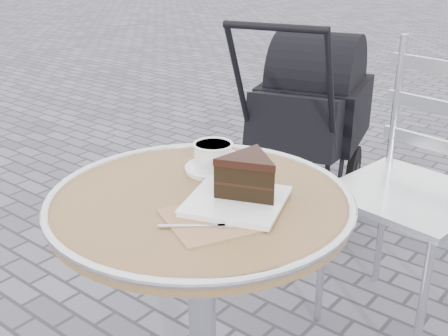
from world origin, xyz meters
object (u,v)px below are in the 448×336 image
Objects in this scene: bistro_chair at (429,158)px; cafe_table at (201,258)px; cappuccino_set at (214,159)px; cake_plate_set at (245,182)px; baby_stroller at (309,122)px.

cafe_table is at bearing -96.00° from bistro_chair.
cappuccino_set reaches higher than cafe_table.
cappuccino_set is (-0.08, 0.15, 0.20)m from cafe_table.
cake_plate_set is (0.18, -0.10, 0.02)m from cappuccino_set.
cafe_table is at bearing -174.88° from cake_plate_set.
cappuccino_set is at bearing -85.90° from baby_stroller.
baby_stroller is at bearing 153.56° from bistro_chair.
cake_plate_set is at bearing -80.98° from baby_stroller.
bistro_chair is at bearing 61.42° from cake_plate_set.
cappuccino_set is 0.20m from cake_plate_set.
cafe_table is 0.71× the size of baby_stroller.
cafe_table is 0.75× the size of bistro_chair.
bistro_chair is at bearing 75.93° from cafe_table.
cafe_table is 0.93m from bistro_chair.
bistro_chair is at bearing -50.35° from baby_stroller.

